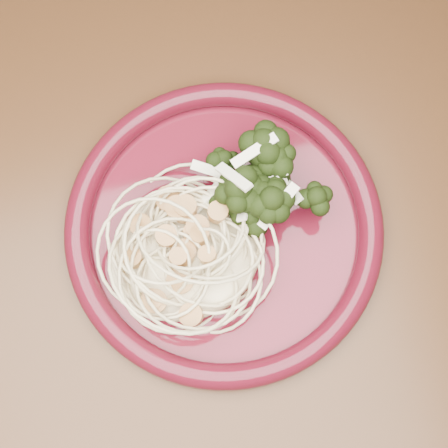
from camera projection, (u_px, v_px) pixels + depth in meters
name	position (u px, v px, depth m)	size (l,w,h in m)	color
dining_table	(165.00, 235.00, 0.72)	(1.20, 0.80, 0.75)	#472814
dinner_plate	(224.00, 227.00, 0.60)	(0.41, 0.41, 0.03)	#4F0D19
spaghetti_pile	(184.00, 252.00, 0.58)	(0.15, 0.13, 0.03)	beige
scallop_cluster	(181.00, 242.00, 0.55)	(0.12, 0.12, 0.04)	tan
broccoli_pile	(272.00, 185.00, 0.59)	(0.09, 0.15, 0.05)	black
onion_garnish	(275.00, 173.00, 0.56)	(0.06, 0.10, 0.05)	#F4EECE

